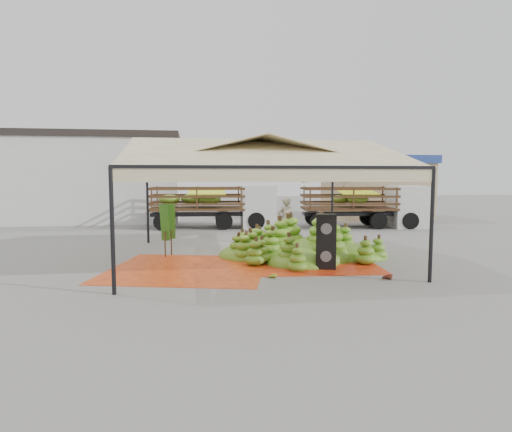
{
  "coord_description": "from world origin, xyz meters",
  "views": [
    {
      "loc": [
        -2.15,
        -14.24,
        2.77
      ],
      "look_at": [
        0.2,
        1.5,
        1.3
      ],
      "focal_mm": 30.0,
      "sensor_mm": 36.0,
      "label": 1
    }
  ],
  "objects": [
    {
      "name": "hand_red_b",
      "position": [
        1.48,
        -1.56,
        0.1
      ],
      "size": [
        0.52,
        0.49,
        0.19
      ],
      "primitive_type": "ellipsoid",
      "rotation": [
        0.0,
        0.0,
        0.41
      ],
      "color": "#501E12",
      "rests_on": "ground"
    },
    {
      "name": "hand_yellow_b",
      "position": [
        -0.04,
        -3.01,
        0.09
      ],
      "size": [
        0.49,
        0.48,
        0.17
      ],
      "primitive_type": "ellipsoid",
      "rotation": [
        0.0,
        0.0,
        0.66
      ],
      "color": "gold",
      "rests_on": "ground"
    },
    {
      "name": "building_tan",
      "position": [
        10.0,
        13.0,
        2.07
      ],
      "size": [
        6.3,
        5.3,
        4.1
      ],
      "color": "tan",
      "rests_on": "ground"
    },
    {
      "name": "tarp_left",
      "position": [
        -2.33,
        -1.42,
        0.01
      ],
      "size": [
        5.46,
        5.3,
        0.01
      ],
      "primitive_type": "cube",
      "rotation": [
        0.0,
        0.0,
        -0.23
      ],
      "color": "orange",
      "rests_on": "ground"
    },
    {
      "name": "banana_leaves",
      "position": [
        -3.19,
        0.77,
        0.0
      ],
      "size": [
        0.96,
        1.36,
        3.7
      ],
      "primitive_type": null,
      "color": "#206D1D",
      "rests_on": "ground"
    },
    {
      "name": "banana_heap",
      "position": [
        1.76,
        0.02,
        0.65
      ],
      "size": [
        7.17,
        6.42,
        1.3
      ],
      "primitive_type": "ellipsoid",
      "rotation": [
        0.0,
        0.0,
        -0.27
      ],
      "color": "#53811A",
      "rests_on": "ground"
    },
    {
      "name": "ground",
      "position": [
        0.0,
        0.0,
        0.0
      ],
      "size": [
        90.0,
        90.0,
        0.0
      ],
      "primitive_type": "plane",
      "color": "slate",
      "rests_on": "ground"
    },
    {
      "name": "canopy_tent",
      "position": [
        0.0,
        0.0,
        3.3
      ],
      "size": [
        8.1,
        8.1,
        4.0
      ],
      "color": "black",
      "rests_on": "ground"
    },
    {
      "name": "speaker_stack",
      "position": [
        1.82,
        -1.94,
        0.82
      ],
      "size": [
        0.73,
        0.68,
        1.65
      ],
      "rotation": [
        0.0,
        0.0,
        -0.31
      ],
      "color": "black",
      "rests_on": "ground"
    },
    {
      "name": "building_white",
      "position": [
        -10.0,
        14.0,
        2.71
      ],
      "size": [
        14.3,
        6.3,
        5.4
      ],
      "color": "silver",
      "rests_on": "ground"
    },
    {
      "name": "hand_green",
      "position": [
        0.78,
        -1.82,
        0.11
      ],
      "size": [
        0.58,
        0.52,
        0.22
      ],
      "primitive_type": "ellipsoid",
      "rotation": [
        0.0,
        0.0,
        -0.29
      ],
      "color": "#407117",
      "rests_on": "ground"
    },
    {
      "name": "hand_yellow_a",
      "position": [
        1.75,
        -1.12,
        0.11
      ],
      "size": [
        0.53,
        0.45,
        0.23
      ],
      "primitive_type": "ellipsoid",
      "rotation": [
        0.0,
        0.0,
        -0.08
      ],
      "color": "gold",
      "rests_on": "ground"
    },
    {
      "name": "hand_red_a",
      "position": [
        2.96,
        -3.6,
        0.1
      ],
      "size": [
        0.51,
        0.44,
        0.21
      ],
      "primitive_type": "ellipsoid",
      "rotation": [
        0.0,
        0.0,
        0.17
      ],
      "color": "#602516",
      "rests_on": "ground"
    },
    {
      "name": "hanging_bunches",
      "position": [
        2.41,
        0.11,
        2.62
      ],
      "size": [
        1.74,
        0.24,
        0.2
      ],
      "color": "#527418",
      "rests_on": "ground"
    },
    {
      "name": "vendor",
      "position": [
        1.61,
        2.76,
        0.97
      ],
      "size": [
        0.81,
        0.64,
        1.95
      ],
      "primitive_type": "imported",
      "rotation": [
        0.0,
        0.0,
        3.42
      ],
      "color": "gray",
      "rests_on": "ground"
    },
    {
      "name": "truck_left",
      "position": [
        -0.75,
        9.01,
        1.41
      ],
      "size": [
        6.76,
        2.58,
        2.29
      ],
      "rotation": [
        0.0,
        0.0,
        -0.04
      ],
      "color": "#4B3519",
      "rests_on": "ground"
    },
    {
      "name": "tarp_right",
      "position": [
        1.57,
        -0.79,
        0.01
      ],
      "size": [
        4.44,
        4.63,
        0.01
      ],
      "primitive_type": "cube",
      "rotation": [
        0.0,
        0.0,
        -0.08
      ],
      "color": "#DE4C14",
      "rests_on": "ground"
    },
    {
      "name": "truck_right",
      "position": [
        7.39,
        7.98,
        1.4
      ],
      "size": [
        6.84,
        3.02,
        2.27
      ],
      "rotation": [
        0.0,
        0.0,
        -0.12
      ],
      "color": "#50301A",
      "rests_on": "ground"
    }
  ]
}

